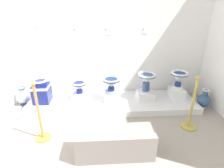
# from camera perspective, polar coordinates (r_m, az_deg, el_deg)

# --- Properties ---
(ground_plane) EXTENTS (6.18, 5.36, 0.02)m
(ground_plane) POSITION_cam_1_polar(r_m,az_deg,el_deg) (2.69, 2.01, -22.27)
(ground_plane) COLOR #A3998C
(wall_back) EXTENTS (4.38, 0.06, 3.01)m
(wall_back) POSITION_cam_1_polar(r_m,az_deg,el_deg) (3.82, -0.48, 17.05)
(wall_back) COLOR white
(wall_back) RESTS_ON ground_plane
(display_platform) EXTENTS (3.48, 0.92, 0.13)m
(display_platform) POSITION_cam_1_polar(r_m,az_deg,el_deg) (3.77, 0.01, -6.15)
(display_platform) COLOR white
(display_platform) RESTS_ON ground_plane
(plinth_block_central_ornate) EXTENTS (0.36, 0.38, 0.05)m
(plinth_block_central_ornate) POSITION_cam_1_polar(r_m,az_deg,el_deg) (3.87, -21.14, -5.55)
(plinth_block_central_ornate) COLOR white
(plinth_block_central_ornate) RESTS_ON display_platform
(antique_toilet_central_ornate) EXTENTS (0.31, 0.35, 0.47)m
(antique_toilet_central_ornate) POSITION_cam_1_polar(r_m,az_deg,el_deg) (3.76, -21.70, -2.03)
(antique_toilet_central_ornate) COLOR navy
(antique_toilet_central_ornate) RESTS_ON plinth_block_central_ornate
(plinth_block_rightmost) EXTENTS (0.29, 0.36, 0.11)m
(plinth_block_rightmost) POSITION_cam_1_polar(r_m,az_deg,el_deg) (3.83, -10.24, -4.07)
(plinth_block_rightmost) COLOR white
(plinth_block_rightmost) RESTS_ON display_platform
(antique_toilet_rightmost) EXTENTS (0.32, 0.32, 0.29)m
(antique_toilet_rightmost) POSITION_cam_1_polar(r_m,az_deg,el_deg) (3.72, -10.50, -0.79)
(antique_toilet_rightmost) COLOR silver
(antique_toilet_rightmost) RESTS_ON plinth_block_rightmost
(plinth_block_squat_floral) EXTENTS (0.29, 0.35, 0.16)m
(plinth_block_squat_floral) POSITION_cam_1_polar(r_m,az_deg,el_deg) (3.73, -0.26, -3.97)
(plinth_block_squat_floral) COLOR white
(plinth_block_squat_floral) RESTS_ON display_platform
(antique_toilet_squat_floral) EXTENTS (0.37, 0.37, 0.33)m
(antique_toilet_squat_floral) POSITION_cam_1_polar(r_m,az_deg,el_deg) (3.60, -0.27, 0.26)
(antique_toilet_squat_floral) COLOR #9FAECE
(antique_toilet_squat_floral) RESTS_ON plinth_block_squat_floral
(plinth_block_pale_glazed) EXTENTS (0.35, 0.33, 0.15)m
(plinth_block_pale_glazed) POSITION_cam_1_polar(r_m,az_deg,el_deg) (3.85, 10.64, -3.58)
(plinth_block_pale_glazed) COLOR white
(plinth_block_pale_glazed) RESTS_ON display_platform
(antique_toilet_pale_glazed) EXTENTS (0.38, 0.38, 0.41)m
(antique_toilet_pale_glazed) POSITION_cam_1_polar(r_m,az_deg,el_deg) (3.70, 11.04, 1.45)
(antique_toilet_pale_glazed) COLOR white
(antique_toilet_pale_glazed) RESTS_ON plinth_block_pale_glazed
(plinth_block_slender_white) EXTENTS (0.29, 0.34, 0.21)m
(plinth_block_slender_white) POSITION_cam_1_polar(r_m,az_deg,el_deg) (4.06, 20.03, -2.77)
(plinth_block_slender_white) COLOR white
(plinth_block_slender_white) RESTS_ON display_platform
(antique_toilet_slender_white) EXTENTS (0.36, 0.36, 0.38)m
(antique_toilet_slender_white) POSITION_cam_1_polar(r_m,az_deg,el_deg) (3.92, 20.73, 1.90)
(antique_toilet_slender_white) COLOR white
(antique_toilet_slender_white) RESTS_ON plinth_block_slender_white
(info_placard_first) EXTENTS (0.10, 0.01, 0.13)m
(info_placard_first) POSITION_cam_1_polar(r_m,az_deg,el_deg) (3.97, -22.42, 15.81)
(info_placard_first) COLOR white
(info_placard_second) EXTENTS (0.14, 0.01, 0.13)m
(info_placard_second) POSITION_cam_1_polar(r_m,az_deg,el_deg) (3.81, -11.35, 16.15)
(info_placard_second) COLOR white
(info_placard_third) EXTENTS (0.14, 0.01, 0.13)m
(info_placard_third) POSITION_cam_1_polar(r_m,az_deg,el_deg) (3.79, -1.35, 16.52)
(info_placard_third) COLOR white
(info_placard_fourth) EXTENTS (0.12, 0.01, 0.11)m
(info_placard_fourth) POSITION_cam_1_polar(r_m,az_deg,el_deg) (3.89, 10.65, 16.51)
(info_placard_fourth) COLOR white
(decorative_vase_companion) EXTENTS (0.28, 0.28, 0.39)m
(decorative_vase_companion) POSITION_cam_1_polar(r_m,az_deg,el_deg) (4.24, -26.66, -3.78)
(decorative_vase_companion) COLOR #2F5697
(decorative_vase_companion) RESTS_ON ground_plane
(decorative_vase_corner) EXTENTS (0.25, 0.25, 0.41)m
(decorative_vase_corner) POSITION_cam_1_polar(r_m,az_deg,el_deg) (4.13, 27.43, -4.53)
(decorative_vase_corner) COLOR white
(decorative_vase_corner) RESTS_ON ground_plane
(stanchion_post_near_left) EXTENTS (0.24, 0.24, 0.98)m
(stanchion_post_near_left) POSITION_cam_1_polar(r_m,az_deg,el_deg) (2.99, -21.99, -11.42)
(stanchion_post_near_left) COLOR gold
(stanchion_post_near_left) RESTS_ON ground_plane
(stanchion_post_near_right) EXTENTS (0.26, 0.26, 0.96)m
(stanchion_post_near_right) POSITION_cam_1_polar(r_m,az_deg,el_deg) (3.31, 24.03, -8.62)
(stanchion_post_near_right) COLOR gold
(stanchion_post_near_right) RESTS_ON ground_plane
(museum_bench) EXTENTS (1.07, 0.36, 0.40)m
(museum_bench) POSITION_cam_1_polar(r_m,az_deg,el_deg) (2.58, 0.97, -18.41)
(museum_bench) COLOR gray
(museum_bench) RESTS_ON ground_plane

